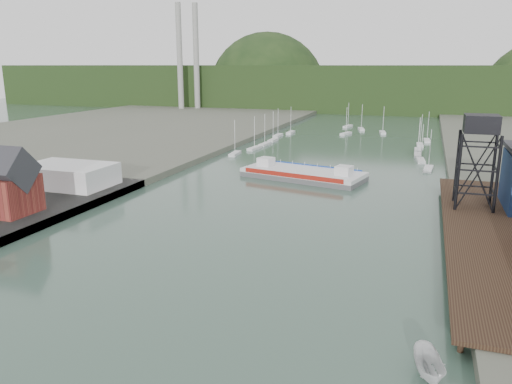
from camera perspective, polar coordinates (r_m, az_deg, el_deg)
The scene contains 10 objects.
ground at distance 50.26m, azimuth -16.92°, elevation -17.85°, with size 600.00×600.00×0.00m, color #2C443B.
west_land at distance 166.26m, azimuth -26.89°, elevation 3.69°, with size 120.00×400.00×3.20m, color #4C5142.
east_pier at distance 83.20m, azimuth 25.45°, elevation -4.13°, with size 14.00×70.00×2.45m.
white_shed at distance 111.68m, azimuth -20.64°, elevation 1.83°, with size 18.00×12.00×4.50m, color silver.
lift_tower at distance 92.86m, azimuth 24.31°, elevation 6.51°, with size 6.50×6.50×16.00m.
marina_sailboats at distance 176.20m, azimuth 10.18°, elevation 5.65°, with size 57.71×92.65×0.90m.
smokestacks at distance 297.41m, azimuth -7.78°, elevation 14.93°, with size 11.20×8.20×60.00m.
distant_hills at distance 336.93m, azimuth 13.99°, elevation 11.22°, with size 500.00×120.00×80.00m.
chain_ferry at distance 119.02m, azimuth 5.40°, elevation 2.10°, with size 30.24×17.31×4.10m.
motorboat at distance 47.66m, azimuth 19.19°, elevation -18.35°, with size 2.23×5.93×2.29m, color silver.
Camera 1 is at (26.30, -33.84, 26.25)m, focal length 35.00 mm.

